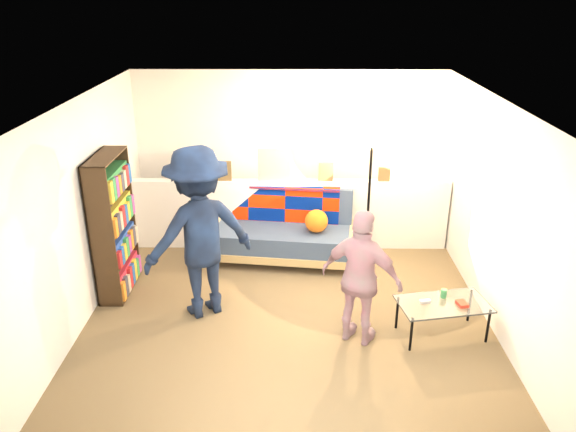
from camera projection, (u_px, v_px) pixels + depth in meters
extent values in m
plane|color=brown|center=(288.00, 314.00, 6.45)|extent=(5.00, 5.00, 0.00)
cube|color=silver|center=(290.00, 152.00, 8.30)|extent=(4.50, 0.10, 2.40)
cube|color=silver|center=(78.00, 216.00, 6.01)|extent=(0.10, 5.00, 2.40)
cube|color=silver|center=(499.00, 218.00, 5.97)|extent=(0.10, 5.00, 2.40)
cube|color=white|center=(288.00, 105.00, 5.53)|extent=(4.50, 5.00, 0.10)
cube|color=silver|center=(289.00, 214.00, 7.92)|extent=(4.45, 0.15, 1.00)
cube|color=brown|center=(180.00, 173.00, 7.68)|extent=(0.18, 0.02, 0.22)
cube|color=brown|center=(223.00, 171.00, 7.67)|extent=(0.22, 0.02, 0.28)
cube|color=white|center=(274.00, 165.00, 7.63)|extent=(0.45, 0.02, 0.45)
cube|color=brown|center=(326.00, 172.00, 7.65)|extent=(0.20, 0.02, 0.26)
cube|color=brown|center=(384.00, 174.00, 7.66)|extent=(0.16, 0.02, 0.20)
cube|color=tan|center=(283.00, 248.00, 7.69)|extent=(2.04, 1.10, 0.10)
cube|color=#34465F|center=(282.00, 238.00, 7.58)|extent=(1.92, 0.94, 0.25)
cube|color=#34465F|center=(286.00, 207.00, 7.81)|extent=(1.86, 0.47, 0.58)
cylinder|color=tan|center=(216.00, 227.00, 7.71)|extent=(0.20, 0.88, 0.09)
cylinder|color=tan|center=(351.00, 235.00, 7.48)|extent=(0.20, 0.88, 0.09)
cube|color=navy|center=(285.00, 209.00, 7.74)|extent=(1.49, 0.29, 0.53)
cube|color=navy|center=(286.00, 186.00, 7.75)|extent=(1.51, 0.44, 0.03)
sphere|color=orange|center=(316.00, 221.00, 7.42)|extent=(0.31, 0.31, 0.31)
cube|color=black|center=(102.00, 225.00, 6.65)|extent=(0.02, 0.86, 1.71)
cube|color=black|center=(102.00, 240.00, 6.27)|extent=(0.29, 0.02, 1.71)
cube|color=black|center=(123.00, 212.00, 7.04)|extent=(0.29, 0.02, 1.71)
cube|color=black|center=(104.00, 157.00, 6.33)|extent=(0.29, 0.86, 0.02)
cube|color=black|center=(121.00, 287.00, 6.97)|extent=(0.29, 0.86, 0.04)
cube|color=black|center=(117.00, 255.00, 6.81)|extent=(0.29, 0.82, 0.02)
cube|color=black|center=(113.00, 225.00, 6.65)|extent=(0.29, 0.82, 0.02)
cube|color=black|center=(109.00, 194.00, 6.50)|extent=(0.29, 0.82, 0.02)
cube|color=red|center=(121.00, 275.00, 6.91)|extent=(0.21, 0.80, 0.29)
cube|color=#24489F|center=(117.00, 244.00, 6.75)|extent=(0.21, 0.80, 0.27)
cube|color=gold|center=(113.00, 213.00, 6.59)|extent=(0.21, 0.80, 0.29)
cube|color=#2D7C3C|center=(109.00, 181.00, 6.44)|extent=(0.21, 0.80, 0.27)
cylinder|color=black|center=(411.00, 335.00, 5.73)|extent=(0.03, 0.03, 0.38)
cylinder|color=black|center=(488.00, 327.00, 5.87)|extent=(0.03, 0.03, 0.38)
cylinder|color=black|center=(397.00, 313.00, 6.11)|extent=(0.03, 0.03, 0.38)
cylinder|color=black|center=(469.00, 306.00, 6.25)|extent=(0.03, 0.03, 0.38)
cube|color=silver|center=(444.00, 304.00, 5.91)|extent=(1.02, 0.68, 0.02)
cube|color=silver|center=(425.00, 301.00, 5.92)|extent=(0.12, 0.07, 0.03)
cube|color=red|center=(462.00, 304.00, 5.86)|extent=(0.12, 0.15, 0.04)
cylinder|color=#419C55|center=(444.00, 293.00, 6.00)|extent=(0.08, 0.08, 0.09)
cylinder|color=black|center=(365.00, 259.00, 7.69)|extent=(0.28, 0.28, 0.03)
cylinder|color=black|center=(368.00, 206.00, 7.38)|extent=(0.04, 0.04, 1.61)
sphere|color=#FFC672|center=(361.00, 157.00, 7.14)|extent=(0.13, 0.13, 0.13)
sphere|color=#FFC672|center=(382.00, 152.00, 7.12)|extent=(0.13, 0.13, 0.13)
sphere|color=#FFC672|center=(369.00, 144.00, 7.18)|extent=(0.13, 0.13, 0.13)
imported|color=black|center=(199.00, 233.00, 6.15)|extent=(1.46, 1.27, 1.96)
imported|color=pink|center=(361.00, 278.00, 5.70)|extent=(0.93, 0.72, 1.47)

